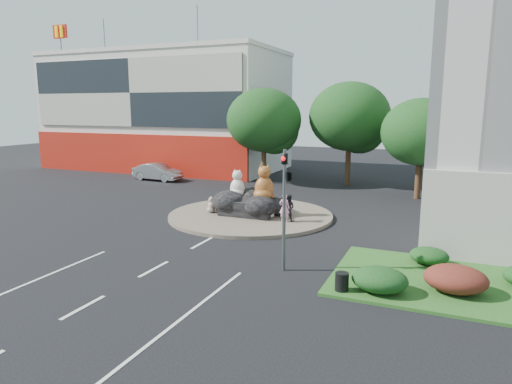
% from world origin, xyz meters
% --- Properties ---
extents(ground, '(120.00, 120.00, 0.00)m').
position_xyz_m(ground, '(0.00, 0.00, 0.00)').
color(ground, black).
rests_on(ground, ground).
extents(roundabout_island, '(10.00, 10.00, 0.20)m').
position_xyz_m(roundabout_island, '(0.00, 10.00, 0.10)').
color(roundabout_island, brown).
rests_on(roundabout_island, ground).
extents(rock_plinth, '(3.20, 2.60, 0.90)m').
position_xyz_m(rock_plinth, '(0.00, 10.00, 0.65)').
color(rock_plinth, black).
rests_on(rock_plinth, roundabout_island).
extents(shophouse_block, '(25.20, 12.30, 17.40)m').
position_xyz_m(shophouse_block, '(-18.00, 27.91, 6.18)').
color(shophouse_block, beige).
rests_on(shophouse_block, ground).
extents(grass_verge, '(10.00, 6.00, 0.12)m').
position_xyz_m(grass_verge, '(12.00, 3.00, 0.06)').
color(grass_verge, '#1E4F1A').
rests_on(grass_verge, ground).
extents(tree_left, '(6.46, 6.46, 8.27)m').
position_xyz_m(tree_left, '(-3.93, 22.06, 5.25)').
color(tree_left, '#382314').
rests_on(tree_left, ground).
extents(tree_mid, '(6.84, 6.84, 8.76)m').
position_xyz_m(tree_mid, '(3.07, 24.06, 5.56)').
color(tree_mid, '#382314').
rests_on(tree_mid, ground).
extents(tree_right, '(5.70, 5.70, 7.30)m').
position_xyz_m(tree_right, '(9.07, 20.06, 4.63)').
color(tree_right, '#382314').
rests_on(tree_right, ground).
extents(hedge_near_green, '(2.00, 1.60, 0.90)m').
position_xyz_m(hedge_near_green, '(9.00, 1.00, 0.57)').
color(hedge_near_green, black).
rests_on(hedge_near_green, grass_verge).
extents(hedge_red, '(2.20, 1.76, 0.99)m').
position_xyz_m(hedge_red, '(11.50, 2.00, 0.61)').
color(hedge_red, '#441E12').
rests_on(hedge_red, grass_verge).
extents(hedge_back_green, '(1.60, 1.28, 0.72)m').
position_xyz_m(hedge_back_green, '(10.50, 4.80, 0.48)').
color(hedge_back_green, black).
rests_on(hedge_back_green, grass_verge).
extents(traffic_light, '(0.44, 1.24, 5.00)m').
position_xyz_m(traffic_light, '(5.10, 2.00, 3.62)').
color(traffic_light, '#595B60').
rests_on(traffic_light, ground).
extents(street_lamp, '(2.34, 0.22, 8.06)m').
position_xyz_m(street_lamp, '(12.82, 8.00, 4.55)').
color(street_lamp, '#595B60').
rests_on(street_lamp, ground).
extents(cat_white, '(1.16, 1.03, 1.80)m').
position_xyz_m(cat_white, '(-0.93, 10.09, 2.00)').
color(cat_white, silver).
rests_on(cat_white, rock_plinth).
extents(cat_tabby, '(1.62, 1.51, 2.20)m').
position_xyz_m(cat_tabby, '(0.90, 9.99, 2.20)').
color(cat_tabby, orange).
rests_on(cat_tabby, rock_plinth).
extents(kitten_calico, '(0.80, 0.77, 1.02)m').
position_xyz_m(kitten_calico, '(-2.38, 9.38, 0.71)').
color(kitten_calico, beige).
rests_on(kitten_calico, roundabout_island).
extents(kitten_white, '(0.57, 0.52, 0.82)m').
position_xyz_m(kitten_white, '(1.49, 9.53, 0.61)').
color(kitten_white, white).
rests_on(kitten_white, roundabout_island).
extents(pedestrian_pink, '(0.65, 0.48, 1.62)m').
position_xyz_m(pedestrian_pink, '(2.58, 8.91, 1.01)').
color(pedestrian_pink, pink).
rests_on(pedestrian_pink, roundabout_island).
extents(pedestrian_dark, '(0.80, 0.66, 1.53)m').
position_xyz_m(pedestrian_dark, '(2.71, 9.23, 0.97)').
color(pedestrian_dark, black).
rests_on(pedestrian_dark, roundabout_island).
extents(parked_car, '(4.78, 1.89, 1.55)m').
position_xyz_m(parked_car, '(-13.54, 19.60, 0.78)').
color(parked_car, '#A8ABAF').
rests_on(parked_car, ground).
extents(litter_bin, '(0.56, 0.56, 0.66)m').
position_xyz_m(litter_bin, '(7.74, 0.58, 0.45)').
color(litter_bin, black).
rests_on(litter_bin, grass_verge).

